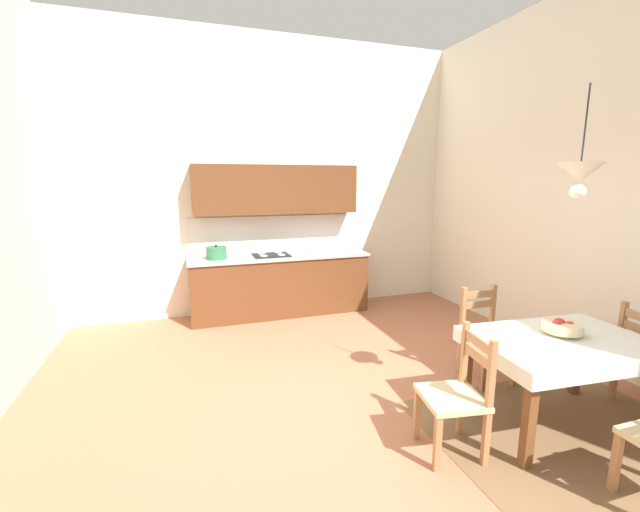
{
  "coord_description": "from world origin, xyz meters",
  "views": [
    {
      "loc": [
        -1.26,
        -2.92,
        1.98
      ],
      "look_at": [
        0.05,
        1.0,
        1.2
      ],
      "focal_mm": 22.52,
      "sensor_mm": 36.0,
      "label": 1
    }
  ],
  "objects_px": {
    "fruit_bowl": "(562,327)",
    "pendant_lamp": "(580,174)",
    "dining_chair_kitchen_side": "(485,337)",
    "dining_chair_tv_side": "(457,396)",
    "dining_table": "(560,354)",
    "kitchen_cabinetry": "(279,257)"
  },
  "relations": [
    {
      "from": "dining_table",
      "to": "dining_chair_kitchen_side",
      "type": "distance_m",
      "value": 0.86
    },
    {
      "from": "kitchen_cabinetry",
      "to": "pendant_lamp",
      "type": "height_order",
      "value": "pendant_lamp"
    },
    {
      "from": "dining_chair_tv_side",
      "to": "fruit_bowl",
      "type": "relative_size",
      "value": 3.1
    },
    {
      "from": "kitchen_cabinetry",
      "to": "pendant_lamp",
      "type": "bearing_deg",
      "value": -67.7
    },
    {
      "from": "kitchen_cabinetry",
      "to": "dining_chair_kitchen_side",
      "type": "xyz_separation_m",
      "value": [
        1.49,
        -2.67,
        -0.41
      ]
    },
    {
      "from": "dining_chair_kitchen_side",
      "to": "pendant_lamp",
      "type": "height_order",
      "value": "pendant_lamp"
    },
    {
      "from": "fruit_bowl",
      "to": "pendant_lamp",
      "type": "xyz_separation_m",
      "value": [
        -0.11,
        -0.09,
        1.22
      ]
    },
    {
      "from": "pendant_lamp",
      "to": "dining_chair_kitchen_side",
      "type": "bearing_deg",
      "value": 86.86
    },
    {
      "from": "kitchen_cabinetry",
      "to": "dining_table",
      "type": "xyz_separation_m",
      "value": [
        1.49,
        -3.51,
        -0.23
      ]
    },
    {
      "from": "dining_chair_kitchen_side",
      "to": "fruit_bowl",
      "type": "distance_m",
      "value": 0.85
    },
    {
      "from": "dining_table",
      "to": "fruit_bowl",
      "type": "height_order",
      "value": "fruit_bowl"
    },
    {
      "from": "pendant_lamp",
      "to": "dining_table",
      "type": "bearing_deg",
      "value": 23.56
    },
    {
      "from": "dining_chair_kitchen_side",
      "to": "dining_chair_tv_side",
      "type": "height_order",
      "value": "same"
    },
    {
      "from": "dining_chair_tv_side",
      "to": "fruit_bowl",
      "type": "xyz_separation_m",
      "value": [
        1.04,
        0.08,
        0.37
      ]
    },
    {
      "from": "kitchen_cabinetry",
      "to": "dining_table",
      "type": "relative_size",
      "value": 1.84
    },
    {
      "from": "dining_chair_kitchen_side",
      "to": "pendant_lamp",
      "type": "bearing_deg",
      "value": -93.14
    },
    {
      "from": "dining_chair_kitchen_side",
      "to": "fruit_bowl",
      "type": "height_order",
      "value": "dining_chair_kitchen_side"
    },
    {
      "from": "dining_table",
      "to": "dining_chair_kitchen_side",
      "type": "relative_size",
      "value": 1.53
    },
    {
      "from": "kitchen_cabinetry",
      "to": "dining_chair_tv_side",
      "type": "bearing_deg",
      "value": -81.68
    },
    {
      "from": "kitchen_cabinetry",
      "to": "fruit_bowl",
      "type": "relative_size",
      "value": 8.76
    },
    {
      "from": "dining_table",
      "to": "fruit_bowl",
      "type": "relative_size",
      "value": 4.75
    },
    {
      "from": "dining_chair_kitchen_side",
      "to": "dining_chair_tv_side",
      "type": "distance_m",
      "value": 1.3
    }
  ]
}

